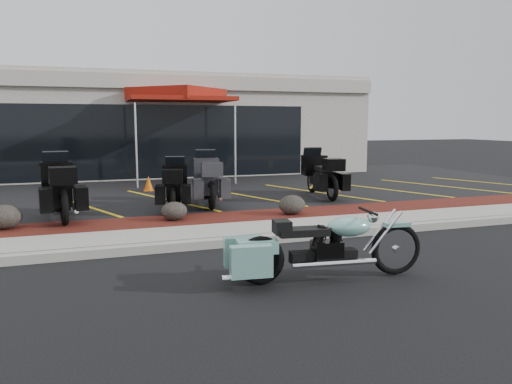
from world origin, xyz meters
name	(u,v)px	position (x,y,z in m)	size (l,w,h in m)	color
ground	(225,261)	(0.00, 0.00, 0.00)	(90.00, 90.00, 0.00)	black
curb	(211,243)	(0.00, 0.90, 0.07)	(24.00, 0.25, 0.15)	gray
sidewalk	(202,235)	(0.00, 1.60, 0.07)	(24.00, 1.20, 0.15)	gray
mulch_bed	(189,223)	(0.00, 2.80, 0.08)	(24.00, 1.20, 0.16)	#390E0D
upper_lot	(155,190)	(0.00, 8.20, 0.07)	(26.00, 9.60, 0.15)	black
dealership_building	(134,127)	(0.00, 14.47, 2.01)	(18.00, 8.16, 4.00)	gray
boulder_left	(4,217)	(-3.57, 2.96, 0.39)	(0.66, 0.55, 0.47)	black
boulder_mid	(174,211)	(-0.32, 2.78, 0.35)	(0.55, 0.46, 0.39)	black
boulder_right	(292,205)	(2.28, 2.60, 0.37)	(0.61, 0.50, 0.43)	black
hero_cruiser	(396,241)	(2.13, -1.54, 0.50)	(2.84, 0.72, 1.00)	#76B8AB
touring_black_front	(57,181)	(-2.67, 4.71, 0.85)	(2.41, 0.92, 1.40)	black
touring_black_mid	(176,180)	(0.08, 4.88, 0.76)	(2.08, 0.80, 1.21)	black
touring_grey	(206,174)	(0.98, 5.39, 0.82)	(2.30, 0.88, 1.34)	#333338
touring_black_rear	(312,170)	(4.20, 5.63, 0.81)	(2.28, 0.87, 1.33)	black
traffic_cone	(149,183)	(-0.27, 7.60, 0.38)	(0.28, 0.28, 0.45)	#D25807
popup_canopy	(177,97)	(1.09, 10.03, 3.07)	(4.16, 4.16, 3.21)	silver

